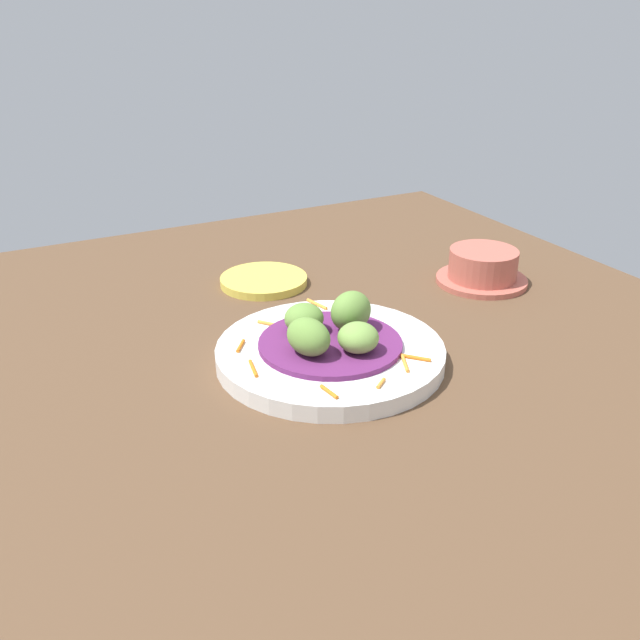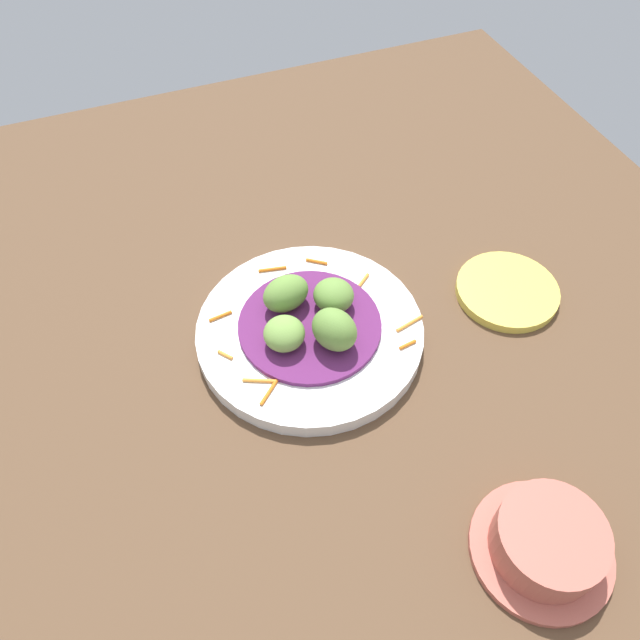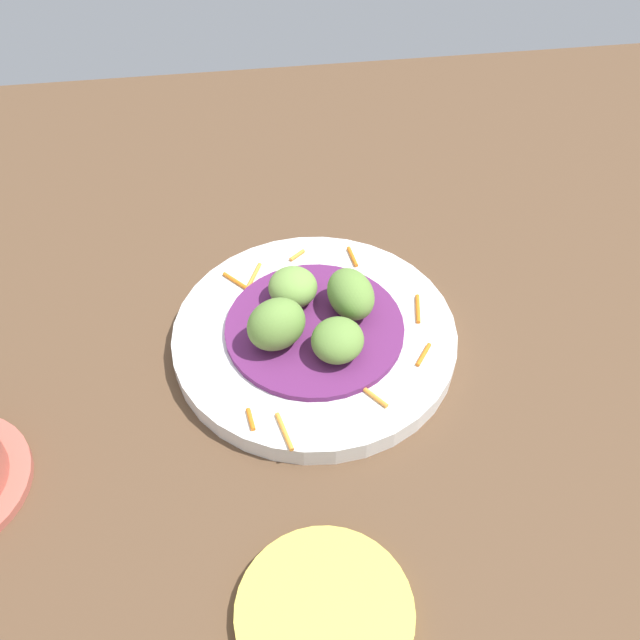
% 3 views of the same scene
% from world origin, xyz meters
% --- Properties ---
extents(table_surface, '(1.10, 1.10, 0.02)m').
position_xyz_m(table_surface, '(0.00, 0.00, 0.01)').
color(table_surface, brown).
rests_on(table_surface, ground).
extents(main_plate, '(0.26, 0.26, 0.02)m').
position_xyz_m(main_plate, '(0.02, 0.02, 0.03)').
color(main_plate, white).
rests_on(main_plate, table_surface).
extents(cabbage_bed, '(0.16, 0.16, 0.01)m').
position_xyz_m(cabbage_bed, '(0.02, 0.02, 0.04)').
color(cabbage_bed, '#60235B').
rests_on(cabbage_bed, main_plate).
extents(carrot_garnish, '(0.23, 0.19, 0.00)m').
position_xyz_m(carrot_garnish, '(0.02, 0.02, 0.04)').
color(carrot_garnish, orange).
rests_on(carrot_garnish, main_plate).
extents(guac_scoop_left, '(0.06, 0.05, 0.04)m').
position_xyz_m(guac_scoop_left, '(0.04, -0.01, 0.07)').
color(guac_scoop_left, olive).
rests_on(guac_scoop_left, cabbage_bed).
extents(guac_scoop_center, '(0.05, 0.05, 0.03)m').
position_xyz_m(guac_scoop_center, '(0.06, 0.04, 0.06)').
color(guac_scoop_center, '#759E47').
rests_on(guac_scoop_center, cabbage_bed).
extents(guac_scoop_right, '(0.06, 0.07, 0.05)m').
position_xyz_m(guac_scoop_right, '(0.01, 0.06, 0.07)').
color(guac_scoop_right, olive).
rests_on(guac_scoop_right, cabbage_bed).
extents(guac_scoop_back, '(0.07, 0.07, 0.03)m').
position_xyz_m(guac_scoop_back, '(-0.01, 0.01, 0.06)').
color(guac_scoop_back, olive).
rests_on(guac_scoop_back, cabbage_bed).
extents(side_plate_small, '(0.13, 0.13, 0.01)m').
position_xyz_m(side_plate_small, '(-0.23, 0.05, 0.03)').
color(side_plate_small, '#E0CC4C').
rests_on(side_plate_small, table_surface).
extents(terracotta_bowl, '(0.13, 0.13, 0.05)m').
position_xyz_m(terracotta_bowl, '(-0.09, 0.33, 0.04)').
color(terracotta_bowl, '#B75B4C').
rests_on(terracotta_bowl, table_surface).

